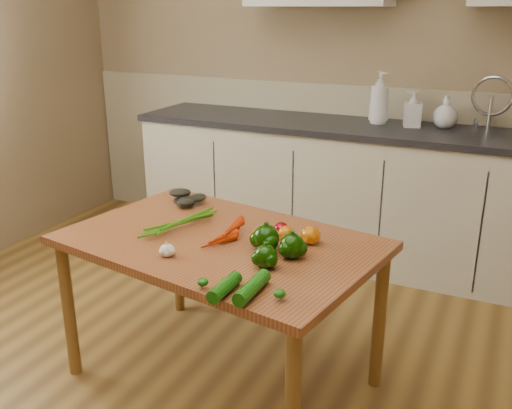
{
  "coord_description": "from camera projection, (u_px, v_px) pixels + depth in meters",
  "views": [
    {
      "loc": [
        1.16,
        -1.29,
        1.6
      ],
      "look_at": [
        0.14,
        0.88,
        0.76
      ],
      "focal_mm": 40.0,
      "sensor_mm": 36.0,
      "label": 1
    }
  ],
  "objects": [
    {
      "name": "zucchini_b",
      "position": [
        225.0,
        287.0,
        1.91
      ],
      "size": [
        0.05,
        0.17,
        0.05
      ],
      "primitive_type": "cylinder",
      "rotation": [
        1.57,
        0.0,
        -0.01
      ],
      "color": "#0E4A08",
      "rests_on": "table"
    },
    {
      "name": "soap_bottle_a",
      "position": [
        380.0,
        98.0,
        3.55
      ],
      "size": [
        0.18,
        0.18,
        0.32
      ],
      "primitive_type": "imported",
      "rotation": [
        0.0,
        0.0,
        0.87
      ],
      "color": "silver",
      "rests_on": "counter_run"
    },
    {
      "name": "table",
      "position": [
        220.0,
        255.0,
        2.4
      ],
      "size": [
        1.4,
        1.03,
        0.68
      ],
      "rotation": [
        0.0,
        0.0,
        -0.17
      ],
      "color": "brown",
      "rests_on": "ground"
    },
    {
      "name": "tomato_c",
      "position": [
        311.0,
        235.0,
        2.31
      ],
      "size": [
        0.08,
        0.08,
        0.07
      ],
      "primitive_type": "ellipsoid",
      "color": "#D16305",
      "rests_on": "table"
    },
    {
      "name": "leafy_greens",
      "position": [
        185.0,
        195.0,
        2.78
      ],
      "size": [
        0.18,
        0.16,
        0.09
      ],
      "primitive_type": null,
      "color": "black",
      "rests_on": "table"
    },
    {
      "name": "zucchini_a",
      "position": [
        252.0,
        288.0,
        1.9
      ],
      "size": [
        0.05,
        0.2,
        0.05
      ],
      "primitive_type": "cylinder",
      "rotation": [
        1.57,
        0.0,
        0.0
      ],
      "color": "#0E4A08",
      "rests_on": "table"
    },
    {
      "name": "room",
      "position": [
        123.0,
        122.0,
        1.83
      ],
      "size": [
        4.04,
        5.04,
        2.64
      ],
      "color": "brown",
      "rests_on": "ground"
    },
    {
      "name": "garlic_bulb",
      "position": [
        167.0,
        250.0,
        2.2
      ],
      "size": [
        0.06,
        0.06,
        0.05
      ],
      "primitive_type": "ellipsoid",
      "color": "white",
      "rests_on": "table"
    },
    {
      "name": "pepper_b",
      "position": [
        292.0,
        246.0,
        2.18
      ],
      "size": [
        0.1,
        0.1,
        0.1
      ],
      "primitive_type": "sphere",
      "color": "#0D3202",
      "rests_on": "table"
    },
    {
      "name": "soap_bottle_b",
      "position": [
        413.0,
        109.0,
        3.47
      ],
      "size": [
        0.12,
        0.12,
        0.22
      ],
      "primitive_type": "imported",
      "rotation": [
        0.0,
        0.0,
        4.98
      ],
      "color": "silver",
      "rests_on": "counter_run"
    },
    {
      "name": "pepper_a",
      "position": [
        266.0,
        238.0,
        2.24
      ],
      "size": [
        0.11,
        0.11,
        0.11
      ],
      "primitive_type": "sphere",
      "color": "#0D3202",
      "rests_on": "table"
    },
    {
      "name": "pepper_c",
      "position": [
        266.0,
        257.0,
        2.1
      ],
      "size": [
        0.09,
        0.09,
        0.09
      ],
      "primitive_type": "sphere",
      "color": "#0D3202",
      "rests_on": "table"
    },
    {
      "name": "counter_run",
      "position": [
        351.0,
        191.0,
        3.73
      ],
      "size": [
        2.84,
        0.64,
        1.14
      ],
      "color": "beige",
      "rests_on": "ground"
    },
    {
      "name": "soap_bottle_c",
      "position": [
        446.0,
        112.0,
        3.44
      ],
      "size": [
        0.16,
        0.16,
        0.19
      ],
      "primitive_type": "imported",
      "rotation": [
        0.0,
        0.0,
        0.09
      ],
      "color": "silver",
      "rests_on": "counter_run"
    },
    {
      "name": "tomato_b",
      "position": [
        286.0,
        233.0,
        2.34
      ],
      "size": [
        0.07,
        0.07,
        0.06
      ],
      "primitive_type": "ellipsoid",
      "color": "#D16305",
      "rests_on": "table"
    },
    {
      "name": "carrot_bunch",
      "position": [
        212.0,
        228.0,
        2.39
      ],
      "size": [
        0.27,
        0.22,
        0.06
      ],
      "primitive_type": null,
      "rotation": [
        0.0,
        0.0,
        -0.17
      ],
      "color": "red",
      "rests_on": "table"
    },
    {
      "name": "tomato_a",
      "position": [
        281.0,
        229.0,
        2.4
      ],
      "size": [
        0.06,
        0.06,
        0.06
      ],
      "primitive_type": "ellipsoid",
      "color": "maroon",
      "rests_on": "table"
    }
  ]
}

